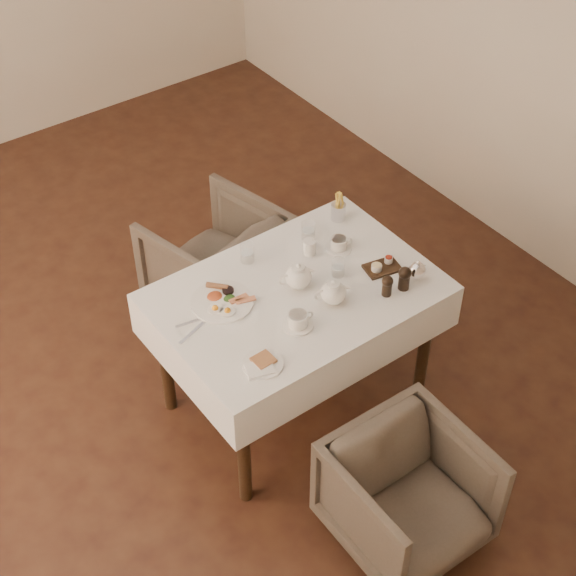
% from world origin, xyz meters
% --- Properties ---
extents(table, '(1.28, 0.88, 0.75)m').
position_xyz_m(table, '(0.40, -0.67, 0.64)').
color(table, black).
rests_on(table, ground).
extents(armchair_near, '(0.61, 0.63, 0.56)m').
position_xyz_m(armchair_near, '(0.32, -1.58, 0.28)').
color(armchair_near, '#4D4339').
rests_on(armchair_near, ground).
extents(armchair_far, '(0.78, 0.79, 0.61)m').
position_xyz_m(armchair_far, '(0.49, 0.19, 0.30)').
color(armchair_far, '#4D4339').
rests_on(armchair_far, ground).
extents(breakfast_plate, '(0.29, 0.29, 0.04)m').
position_xyz_m(breakfast_plate, '(0.08, -0.53, 0.77)').
color(breakfast_plate, white).
rests_on(breakfast_plate, table).
extents(side_plate, '(0.19, 0.18, 0.02)m').
position_xyz_m(side_plate, '(0.00, -0.96, 0.76)').
color(side_plate, white).
rests_on(side_plate, table).
extents(teapot_centre, '(0.20, 0.17, 0.14)m').
position_xyz_m(teapot_centre, '(0.42, -0.65, 0.82)').
color(teapot_centre, white).
rests_on(teapot_centre, table).
extents(teapot_front, '(0.20, 0.18, 0.13)m').
position_xyz_m(teapot_front, '(0.48, -0.83, 0.82)').
color(teapot_front, white).
rests_on(teapot_front, table).
extents(creamer, '(0.07, 0.07, 0.07)m').
position_xyz_m(creamer, '(0.61, -0.49, 0.79)').
color(creamer, white).
rests_on(creamer, table).
extents(teacup_near, '(0.14, 0.14, 0.07)m').
position_xyz_m(teacup_near, '(0.27, -0.86, 0.79)').
color(teacup_near, white).
rests_on(teacup_near, table).
extents(teacup_far, '(0.13, 0.13, 0.06)m').
position_xyz_m(teacup_far, '(0.74, -0.55, 0.78)').
color(teacup_far, white).
rests_on(teacup_far, table).
extents(glass_left, '(0.08, 0.08, 0.09)m').
position_xyz_m(glass_left, '(0.34, -0.36, 0.80)').
color(glass_left, silver).
rests_on(glass_left, table).
extents(glass_mid, '(0.07, 0.07, 0.09)m').
position_xyz_m(glass_mid, '(0.62, -0.69, 0.80)').
color(glass_mid, silver).
rests_on(glass_mid, table).
extents(glass_right, '(0.07, 0.07, 0.09)m').
position_xyz_m(glass_right, '(0.67, -0.40, 0.80)').
color(glass_right, silver).
rests_on(glass_right, table).
extents(condiment_board, '(0.18, 0.14, 0.04)m').
position_xyz_m(condiment_board, '(0.81, -0.79, 0.77)').
color(condiment_board, black).
rests_on(condiment_board, table).
extents(pepper_mill_left, '(0.06, 0.06, 0.11)m').
position_xyz_m(pepper_mill_left, '(0.71, -0.93, 0.81)').
color(pepper_mill_left, black).
rests_on(pepper_mill_left, table).
extents(pepper_mill_right, '(0.08, 0.08, 0.12)m').
position_xyz_m(pepper_mill_right, '(0.81, -0.95, 0.82)').
color(pepper_mill_right, black).
rests_on(pepper_mill_right, table).
extents(silver_pot, '(0.12, 0.10, 0.11)m').
position_xyz_m(silver_pot, '(0.90, -0.93, 0.81)').
color(silver_pot, white).
rests_on(silver_pot, table).
extents(fries_cup, '(0.07, 0.07, 0.16)m').
position_xyz_m(fries_cup, '(0.89, -0.36, 0.82)').
color(fries_cup, silver).
rests_on(fries_cup, table).
extents(cutlery_fork, '(0.17, 0.05, 0.00)m').
position_xyz_m(cutlery_fork, '(-0.09, -0.56, 0.76)').
color(cutlery_fork, silver).
rests_on(cutlery_fork, table).
extents(cutlery_knife, '(0.18, 0.07, 0.00)m').
position_xyz_m(cutlery_knife, '(-0.12, -0.62, 0.76)').
color(cutlery_knife, silver).
rests_on(cutlery_knife, table).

